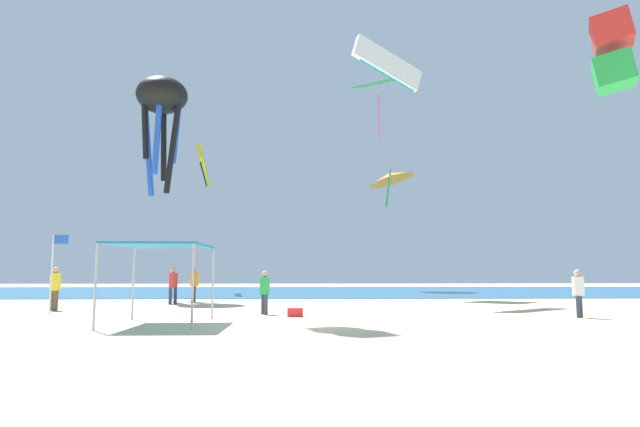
{
  "coord_description": "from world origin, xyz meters",
  "views": [
    {
      "loc": [
        -0.03,
        -16.71,
        1.61
      ],
      "look_at": [
        0.94,
        13.78,
        5.01
      ],
      "focal_mm": 29.38,
      "sensor_mm": 36.0,
      "label": 1
    }
  ],
  "objects_px": {
    "person_leftmost": "(578,289)",
    "kite_octopus_black": "(162,101)",
    "person_central": "(194,282)",
    "banner_flag": "(54,265)",
    "kite_box_red": "(612,52)",
    "kite_parafoil_yellow": "(204,166)",
    "person_far_shore": "(173,283)",
    "person_near_tent": "(55,285)",
    "canopy_tent": "(161,248)",
    "kite_diamond_green": "(378,86)",
    "kite_parafoil_white": "(388,64)",
    "kite_delta_orange": "(391,177)",
    "person_rightmost": "(265,289)",
    "cooler_box": "(295,312)"
  },
  "relations": [
    {
      "from": "person_far_shore",
      "to": "kite_diamond_green",
      "type": "height_order",
      "value": "kite_diamond_green"
    },
    {
      "from": "banner_flag",
      "to": "kite_delta_orange",
      "type": "relative_size",
      "value": 0.6
    },
    {
      "from": "person_central",
      "to": "banner_flag",
      "type": "bearing_deg",
      "value": -33.13
    },
    {
      "from": "kite_parafoil_yellow",
      "to": "kite_box_red",
      "type": "relative_size",
      "value": 1.32
    },
    {
      "from": "kite_octopus_black",
      "to": "kite_box_red",
      "type": "height_order",
      "value": "kite_octopus_black"
    },
    {
      "from": "person_near_tent",
      "to": "person_leftmost",
      "type": "bearing_deg",
      "value": 29.27
    },
    {
      "from": "kite_parafoil_yellow",
      "to": "kite_diamond_green",
      "type": "height_order",
      "value": "kite_diamond_green"
    },
    {
      "from": "canopy_tent",
      "to": "kite_parafoil_yellow",
      "type": "relative_size",
      "value": 0.71
    },
    {
      "from": "kite_parafoil_yellow",
      "to": "kite_box_red",
      "type": "distance_m",
      "value": 29.13
    },
    {
      "from": "canopy_tent",
      "to": "person_far_shore",
      "type": "height_order",
      "value": "canopy_tent"
    },
    {
      "from": "person_far_shore",
      "to": "kite_diamond_green",
      "type": "xyz_separation_m",
      "value": [
        11.7,
        8.59,
        13.45
      ]
    },
    {
      "from": "person_leftmost",
      "to": "kite_diamond_green",
      "type": "height_order",
      "value": "kite_diamond_green"
    },
    {
      "from": "cooler_box",
      "to": "banner_flag",
      "type": "bearing_deg",
      "value": 170.39
    },
    {
      "from": "kite_delta_orange",
      "to": "kite_octopus_black",
      "type": "xyz_separation_m",
      "value": [
        -16.36,
        -13.03,
        2.25
      ]
    },
    {
      "from": "canopy_tent",
      "to": "kite_octopus_black",
      "type": "distance_m",
      "value": 18.46
    },
    {
      "from": "canopy_tent",
      "to": "kite_parafoil_white",
      "type": "distance_m",
      "value": 18.93
    },
    {
      "from": "kite_octopus_black",
      "to": "kite_parafoil_white",
      "type": "distance_m",
      "value": 13.96
    },
    {
      "from": "kite_box_red",
      "to": "banner_flag",
      "type": "bearing_deg",
      "value": 122.17
    },
    {
      "from": "kite_delta_orange",
      "to": "kite_octopus_black",
      "type": "height_order",
      "value": "kite_octopus_black"
    },
    {
      "from": "person_leftmost",
      "to": "kite_octopus_black",
      "type": "distance_m",
      "value": 25.32
    },
    {
      "from": "person_near_tent",
      "to": "kite_box_red",
      "type": "height_order",
      "value": "kite_box_red"
    },
    {
      "from": "canopy_tent",
      "to": "person_near_tent",
      "type": "relative_size",
      "value": 1.84
    },
    {
      "from": "banner_flag",
      "to": "kite_box_red",
      "type": "height_order",
      "value": "kite_box_red"
    },
    {
      "from": "kite_box_red",
      "to": "person_leftmost",
      "type": "bearing_deg",
      "value": 160.98
    },
    {
      "from": "person_rightmost",
      "to": "person_central",
      "type": "bearing_deg",
      "value": -177.59
    },
    {
      "from": "canopy_tent",
      "to": "kite_delta_orange",
      "type": "distance_m",
      "value": 31.47
    },
    {
      "from": "canopy_tent",
      "to": "kite_parafoil_yellow",
      "type": "bearing_deg",
      "value": 98.15
    },
    {
      "from": "person_leftmost",
      "to": "kite_octopus_black",
      "type": "xyz_separation_m",
      "value": [
        -18.55,
        13.19,
        11.09
      ]
    },
    {
      "from": "person_leftmost",
      "to": "person_far_shore",
      "type": "xyz_separation_m",
      "value": [
        -16.27,
        8.13,
        0.07
      ]
    },
    {
      "from": "kite_delta_orange",
      "to": "kite_diamond_green",
      "type": "xyz_separation_m",
      "value": [
        -2.38,
        -9.5,
        4.68
      ]
    },
    {
      "from": "banner_flag",
      "to": "kite_diamond_green",
      "type": "xyz_separation_m",
      "value": [
        14.89,
        14.42,
        12.65
      ]
    },
    {
      "from": "kite_octopus_black",
      "to": "kite_box_red",
      "type": "xyz_separation_m",
      "value": [
        22.79,
        -9.28,
        -0.57
      ]
    },
    {
      "from": "person_central",
      "to": "kite_parafoil_yellow",
      "type": "bearing_deg",
      "value": -177.71
    },
    {
      "from": "canopy_tent",
      "to": "person_leftmost",
      "type": "height_order",
      "value": "canopy_tent"
    },
    {
      "from": "kite_box_red",
      "to": "kite_parafoil_white",
      "type": "xyz_separation_m",
      "value": [
        -9.2,
        6.41,
        1.94
      ]
    },
    {
      "from": "person_central",
      "to": "person_near_tent",
      "type": "bearing_deg",
      "value": -44.12
    },
    {
      "from": "kite_delta_orange",
      "to": "kite_box_red",
      "type": "relative_size",
      "value": 1.42
    },
    {
      "from": "canopy_tent",
      "to": "person_central",
      "type": "height_order",
      "value": "canopy_tent"
    },
    {
      "from": "person_far_shore",
      "to": "kite_parafoil_white",
      "type": "bearing_deg",
      "value": -44.76
    },
    {
      "from": "person_leftmost",
      "to": "person_central",
      "type": "distance_m",
      "value": 18.65
    },
    {
      "from": "person_near_tent",
      "to": "banner_flag",
      "type": "distance_m",
      "value": 2.09
    },
    {
      "from": "person_leftmost",
      "to": "person_far_shore",
      "type": "height_order",
      "value": "person_far_shore"
    },
    {
      "from": "person_central",
      "to": "kite_box_red",
      "type": "bearing_deg",
      "value": 65.36
    },
    {
      "from": "person_near_tent",
      "to": "canopy_tent",
      "type": "bearing_deg",
      "value": -4.23
    },
    {
      "from": "person_far_shore",
      "to": "kite_box_red",
      "type": "distance_m",
      "value": 23.41
    },
    {
      "from": "canopy_tent",
      "to": "kite_octopus_black",
      "type": "xyz_separation_m",
      "value": [
        -4.33,
        15.07,
        9.75
      ]
    },
    {
      "from": "person_near_tent",
      "to": "person_leftmost",
      "type": "distance_m",
      "value": 20.61
    },
    {
      "from": "person_central",
      "to": "person_rightmost",
      "type": "bearing_deg",
      "value": 20.45
    },
    {
      "from": "kite_box_red",
      "to": "kite_octopus_black",
      "type": "bearing_deg",
      "value": 96.14
    },
    {
      "from": "kite_parafoil_yellow",
      "to": "person_far_shore",
      "type": "bearing_deg",
      "value": -176.17
    }
  ]
}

